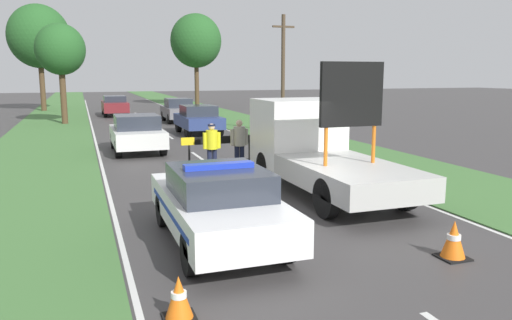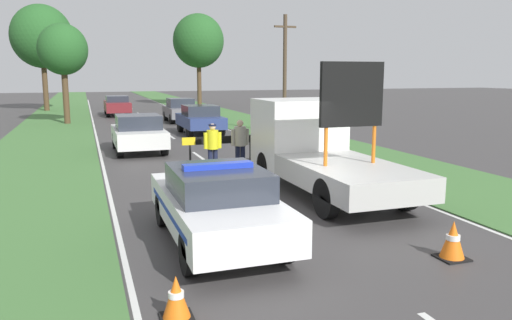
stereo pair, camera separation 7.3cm
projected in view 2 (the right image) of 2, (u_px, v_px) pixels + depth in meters
The scene contains 19 objects.
ground_plane at pixel (290, 221), 10.74m from camera, with size 160.00×160.00×0.00m, color #3D3A3A.
lane_markings at pixel (159, 128), 29.00m from camera, with size 7.22×68.39×0.01m.
grass_verge_left at pixel (53, 131), 27.51m from camera, with size 4.23×120.00×0.03m.
grass_verge_right at pixel (251, 124), 31.22m from camera, with size 4.23×120.00×0.03m.
police_car at pixel (217, 203), 9.26m from camera, with size 1.84×4.49×1.53m.
work_truck at pixel (315, 147), 13.55m from camera, with size 2.27×6.06×3.40m.
road_barrier at pixel (221, 142), 16.63m from camera, with size 2.61×0.08×1.07m.
police_officer at pixel (213, 144), 15.61m from camera, with size 0.57×0.36×1.59m.
pedestrian_civilian at pixel (240, 141), 16.05m from camera, with size 0.60×0.38×1.66m.
traffic_cone_near_police at pixel (176, 298), 6.40m from camera, with size 0.42×0.42×0.59m.
traffic_cone_centre_front at pixel (453, 240), 8.48m from camera, with size 0.48×0.48×0.67m.
queued_car_van_white at pixel (138, 133), 20.05m from camera, with size 1.91×4.06×1.50m.
queued_car_hatch_blue at pixel (200, 119), 25.94m from camera, with size 1.86×4.07×1.50m.
queued_car_suv_grey at pixel (180, 110), 32.44m from camera, with size 1.75×3.90×1.54m.
queued_car_wagon_maroon at pixel (117, 105), 37.36m from camera, with size 1.76×4.65×1.48m.
roadside_tree_near_left at pixel (198, 41), 48.39m from camera, with size 4.92×4.92×8.83m.
roadside_tree_near_right at pixel (42, 37), 41.10m from camera, with size 4.93×4.93×8.73m.
roadside_tree_mid_left at pixel (63, 50), 30.52m from camera, with size 2.98×2.98×6.15m.
utility_pole at pixel (285, 73), 25.99m from camera, with size 1.20×0.20×6.10m.
Camera 2 is at (-4.07, -9.55, 3.13)m, focal length 35.00 mm.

